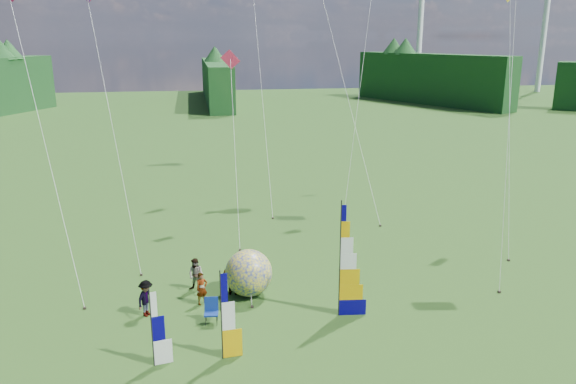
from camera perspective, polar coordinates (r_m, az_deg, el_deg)
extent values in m
plane|color=#3C591D|center=(21.90, 4.56, -16.74)|extent=(220.00, 220.00, 0.00)
sphere|color=navy|center=(26.32, -4.02, -8.20)|extent=(2.22, 2.22, 2.20)
imported|color=#66594C|center=(25.85, -8.75, -9.67)|extent=(0.65, 0.57, 1.50)
imported|color=#66594C|center=(27.15, -9.33, -8.30)|extent=(0.87, 0.72, 1.61)
imported|color=#66594C|center=(25.28, -14.20, -10.42)|extent=(0.90, 1.10, 1.63)
imported|color=#66594C|center=(26.51, -5.63, -8.54)|extent=(1.10, 0.59, 1.79)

